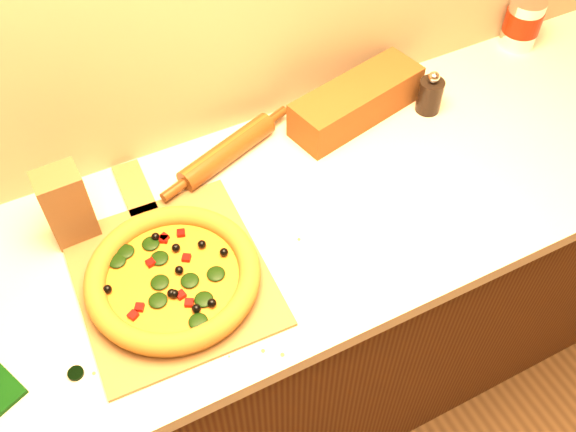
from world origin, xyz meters
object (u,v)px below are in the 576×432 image
object	(u,v)px
pizza_peel	(169,271)
pepper_grinder	(430,95)
pizza	(173,277)
coffee_canister	(523,22)
rolling_pin	(227,151)

from	to	relation	value
pizza_peel	pepper_grinder	size ratio (longest dim) A/B	4.84
pizza_peel	pepper_grinder	distance (m)	0.81
pizza	pepper_grinder	world-z (taller)	pepper_grinder
pepper_grinder	coffee_canister	distance (m)	0.41
pizza_peel	pizza	distance (m)	0.05
pizza_peel	rolling_pin	world-z (taller)	rolling_pin
pepper_grinder	rolling_pin	xyz separation A→B (m)	(-0.54, 0.07, -0.02)
pizza_peel	rolling_pin	xyz separation A→B (m)	(0.25, 0.25, 0.02)
pizza_peel	pizza	bearing A→B (deg)	-88.86
pepper_grinder	rolling_pin	world-z (taller)	pepper_grinder
pepper_grinder	pizza_peel	bearing A→B (deg)	-166.93
pizza_peel	pizza	world-z (taller)	pizza
pepper_grinder	pizza	bearing A→B (deg)	-164.39
pizza_peel	coffee_canister	xyz separation A→B (m)	(1.18, 0.30, 0.07)
coffee_canister	pepper_grinder	bearing A→B (deg)	-163.08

